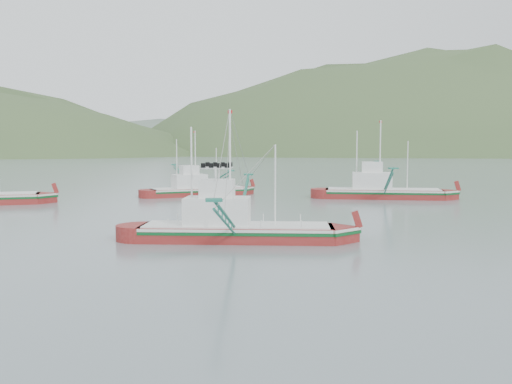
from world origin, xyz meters
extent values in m
plane|color=slate|center=(0.00, 0.00, 0.00)|extent=(1200.00, 1200.00, 0.00)
cube|color=maroon|center=(-1.84, 1.93, 0.19)|extent=(14.33, 5.88, 1.86)
cube|color=silver|center=(-1.84, 1.93, 0.97)|extent=(14.07, 5.91, 0.20)
cube|color=#0B4D20|center=(-1.84, 1.93, 0.74)|extent=(14.07, 5.93, 0.20)
cube|color=silver|center=(-1.84, 1.93, 1.16)|extent=(13.62, 5.59, 0.11)
cube|color=silver|center=(-3.21, 2.15, 2.13)|extent=(5.05, 3.67, 2.04)
cube|color=silver|center=(-3.21, 2.15, 3.80)|extent=(2.71, 2.40, 1.30)
cylinder|color=white|center=(-2.30, 2.00, 5.29)|extent=(0.15, 0.15, 8.35)
cylinder|color=white|center=(-5.04, 2.45, 4.66)|extent=(0.13, 0.13, 7.10)
cylinder|color=white|center=(0.91, 1.48, 4.04)|extent=(0.11, 0.11, 5.85)
cube|color=maroon|center=(-4.42, 39.47, 0.17)|extent=(13.51, 7.48, 1.74)
cube|color=silver|center=(-4.42, 39.47, 0.92)|extent=(13.29, 7.46, 0.19)
cube|color=#0B4D20|center=(-4.42, 39.47, 0.70)|extent=(13.29, 7.48, 0.19)
cube|color=silver|center=(-4.42, 39.47, 1.09)|extent=(12.84, 7.10, 0.10)
cube|color=silver|center=(-5.66, 39.05, 2.01)|extent=(5.02, 4.04, 1.92)
cube|color=silver|center=(-5.66, 39.05, 3.58)|extent=(2.76, 2.54, 1.22)
cylinder|color=white|center=(-4.83, 39.33, 4.97)|extent=(0.14, 0.14, 7.85)
cylinder|color=white|center=(-7.31, 38.49, 4.38)|extent=(0.12, 0.12, 6.67)
cylinder|color=white|center=(-1.94, 40.30, 3.79)|extent=(0.10, 0.10, 5.49)
cube|color=maroon|center=(19.49, 32.85, 0.20)|extent=(15.43, 7.59, 1.99)
cube|color=silver|center=(19.49, 32.85, 1.04)|extent=(15.16, 7.59, 0.22)
cube|color=#0B4D20|center=(19.49, 32.85, 0.80)|extent=(15.17, 7.61, 0.22)
cube|color=silver|center=(19.49, 32.85, 1.24)|extent=(14.66, 7.21, 0.12)
cube|color=silver|center=(18.04, 33.23, 2.29)|extent=(5.61, 4.33, 2.19)
cube|color=silver|center=(18.04, 33.23, 4.08)|extent=(3.05, 2.77, 1.39)
cylinder|color=white|center=(19.01, 32.98, 5.67)|extent=(0.16, 0.16, 8.95)
cylinder|color=white|center=(16.12, 33.72, 5.00)|extent=(0.14, 0.14, 7.61)
cylinder|color=white|center=(22.37, 32.10, 4.32)|extent=(0.12, 0.12, 6.26)
ellipsoid|color=#3C542B|center=(240.00, 430.00, 0.00)|extent=(684.00, 432.00, 306.00)
ellipsoid|color=slate|center=(30.00, 560.00, 0.00)|extent=(960.00, 400.00, 240.00)
camera|label=1|loc=(-4.70, -38.80, 6.88)|focal=40.00mm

